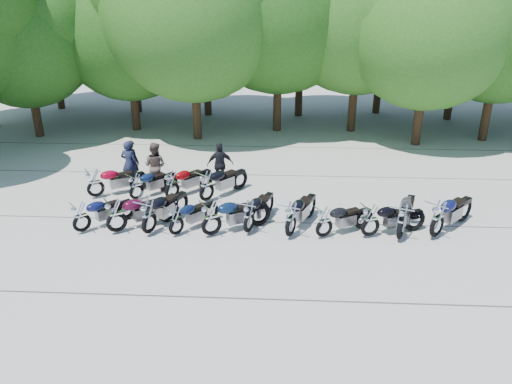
{
  "coord_description": "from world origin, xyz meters",
  "views": [
    {
      "loc": [
        0.82,
        -13.74,
        7.47
      ],
      "look_at": [
        0.0,
        1.5,
        1.1
      ],
      "focal_mm": 35.0,
      "sensor_mm": 36.0,
      "label": 1
    }
  ],
  "objects_px": {
    "rider_0": "(129,163)",
    "rider_1": "(155,166)",
    "motorcycle_0": "(81,216)",
    "motorcycle_5": "(249,215)",
    "motorcycle_9": "(402,220)",
    "motorcycle_14": "(206,185)",
    "motorcycle_4": "(211,217)",
    "motorcycle_8": "(371,220)",
    "motorcycle_12": "(136,186)",
    "motorcycle_11": "(95,182)",
    "motorcycle_1": "(116,214)",
    "motorcycle_13": "(172,184)",
    "motorcycle_6": "(291,218)",
    "rider_3": "(132,162)",
    "motorcycle_7": "(324,221)",
    "motorcycle_3": "(176,220)",
    "motorcycle_10": "(438,218)",
    "motorcycle_2": "(149,215)",
    "rider_2": "(220,165)"
  },
  "relations": [
    {
      "from": "motorcycle_11",
      "to": "rider_3",
      "type": "bearing_deg",
      "value": -61.29
    },
    {
      "from": "motorcycle_0",
      "to": "motorcycle_5",
      "type": "relative_size",
      "value": 0.94
    },
    {
      "from": "motorcycle_9",
      "to": "motorcycle_14",
      "type": "distance_m",
      "value": 7.0
    },
    {
      "from": "motorcycle_10",
      "to": "motorcycle_5",
      "type": "bearing_deg",
      "value": 43.6
    },
    {
      "from": "rider_0",
      "to": "motorcycle_12",
      "type": "bearing_deg",
      "value": 121.79
    },
    {
      "from": "motorcycle_3",
      "to": "motorcycle_5",
      "type": "xyz_separation_m",
      "value": [
        2.29,
        0.28,
        0.07
      ]
    },
    {
      "from": "motorcycle_2",
      "to": "motorcycle_5",
      "type": "distance_m",
      "value": 3.19
    },
    {
      "from": "motorcycle_6",
      "to": "rider_3",
      "type": "xyz_separation_m",
      "value": [
        -6.32,
        4.47,
        0.21
      ]
    },
    {
      "from": "motorcycle_5",
      "to": "motorcycle_10",
      "type": "relative_size",
      "value": 0.89
    },
    {
      "from": "motorcycle_0",
      "to": "rider_0",
      "type": "height_order",
      "value": "rider_0"
    },
    {
      "from": "rider_0",
      "to": "rider_1",
      "type": "relative_size",
      "value": 0.95
    },
    {
      "from": "motorcycle_12",
      "to": "motorcycle_14",
      "type": "relative_size",
      "value": 0.87
    },
    {
      "from": "motorcycle_4",
      "to": "motorcycle_12",
      "type": "distance_m",
      "value": 4.19
    },
    {
      "from": "motorcycle_0",
      "to": "motorcycle_8",
      "type": "distance_m",
      "value": 9.23
    },
    {
      "from": "motorcycle_1",
      "to": "rider_1",
      "type": "height_order",
      "value": "rider_1"
    },
    {
      "from": "motorcycle_6",
      "to": "motorcycle_7",
      "type": "relative_size",
      "value": 1.12
    },
    {
      "from": "motorcycle_8",
      "to": "rider_3",
      "type": "distance_m",
      "value": 9.85
    },
    {
      "from": "motorcycle_6",
      "to": "rider_3",
      "type": "distance_m",
      "value": 7.74
    },
    {
      "from": "motorcycle_13",
      "to": "motorcycle_3",
      "type": "bearing_deg",
      "value": 145.02
    },
    {
      "from": "motorcycle_6",
      "to": "motorcycle_11",
      "type": "distance_m",
      "value": 7.79
    },
    {
      "from": "rider_1",
      "to": "rider_2",
      "type": "distance_m",
      "value": 2.53
    },
    {
      "from": "motorcycle_4",
      "to": "motorcycle_8",
      "type": "relative_size",
      "value": 1.07
    },
    {
      "from": "motorcycle_9",
      "to": "motorcycle_13",
      "type": "height_order",
      "value": "motorcycle_9"
    },
    {
      "from": "motorcycle_10",
      "to": "motorcycle_14",
      "type": "relative_size",
      "value": 1.06
    },
    {
      "from": "motorcycle_11",
      "to": "motorcycle_10",
      "type": "bearing_deg",
      "value": -134.2
    },
    {
      "from": "motorcycle_5",
      "to": "motorcycle_10",
      "type": "height_order",
      "value": "motorcycle_10"
    },
    {
      "from": "motorcycle_3",
      "to": "motorcycle_8",
      "type": "xyz_separation_m",
      "value": [
        6.15,
        0.21,
        0.06
      ]
    },
    {
      "from": "rider_3",
      "to": "motorcycle_3",
      "type": "bearing_deg",
      "value": 145.49
    },
    {
      "from": "motorcycle_1",
      "to": "motorcycle_2",
      "type": "height_order",
      "value": "motorcycle_2"
    },
    {
      "from": "motorcycle_1",
      "to": "motorcycle_4",
      "type": "height_order",
      "value": "motorcycle_1"
    },
    {
      "from": "motorcycle_6",
      "to": "rider_2",
      "type": "height_order",
      "value": "rider_2"
    },
    {
      "from": "motorcycle_1",
      "to": "rider_0",
      "type": "height_order",
      "value": "rider_0"
    },
    {
      "from": "motorcycle_0",
      "to": "motorcycle_13",
      "type": "bearing_deg",
      "value": -83.65
    },
    {
      "from": "motorcycle_11",
      "to": "motorcycle_1",
      "type": "bearing_deg",
      "value": 179.23
    },
    {
      "from": "motorcycle_6",
      "to": "motorcycle_13",
      "type": "distance_m",
      "value": 5.2
    },
    {
      "from": "motorcycle_1",
      "to": "motorcycle_8",
      "type": "distance_m",
      "value": 8.09
    },
    {
      "from": "motorcycle_8",
      "to": "motorcycle_13",
      "type": "height_order",
      "value": "motorcycle_13"
    },
    {
      "from": "motorcycle_5",
      "to": "rider_1",
      "type": "xyz_separation_m",
      "value": [
        -3.9,
        3.68,
        0.3
      ]
    },
    {
      "from": "motorcycle_0",
      "to": "motorcycle_9",
      "type": "distance_m",
      "value": 10.15
    },
    {
      "from": "motorcycle_0",
      "to": "motorcycle_12",
      "type": "xyz_separation_m",
      "value": [
        1.03,
        2.7,
        -0.01
      ]
    },
    {
      "from": "motorcycle_12",
      "to": "motorcycle_6",
      "type": "bearing_deg",
      "value": -163.17
    },
    {
      "from": "motorcycle_3",
      "to": "motorcycle_2",
      "type": "bearing_deg",
      "value": 36.82
    },
    {
      "from": "motorcycle_3",
      "to": "motorcycle_13",
      "type": "bearing_deg",
      "value": -36.3
    },
    {
      "from": "motorcycle_13",
      "to": "rider_2",
      "type": "bearing_deg",
      "value": -96.54
    },
    {
      "from": "motorcycle_12",
      "to": "rider_0",
      "type": "bearing_deg",
      "value": -24.62
    },
    {
      "from": "motorcycle_7",
      "to": "motorcycle_8",
      "type": "xyz_separation_m",
      "value": [
        1.46,
        0.12,
        0.03
      ]
    },
    {
      "from": "motorcycle_13",
      "to": "motorcycle_4",
      "type": "bearing_deg",
      "value": 163.61
    },
    {
      "from": "motorcycle_7",
      "to": "rider_1",
      "type": "bearing_deg",
      "value": 28.54
    },
    {
      "from": "motorcycle_13",
      "to": "motorcycle_14",
      "type": "bearing_deg",
      "value": -146.97
    },
    {
      "from": "motorcycle_2",
      "to": "motorcycle_6",
      "type": "distance_m",
      "value": 4.52
    }
  ]
}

